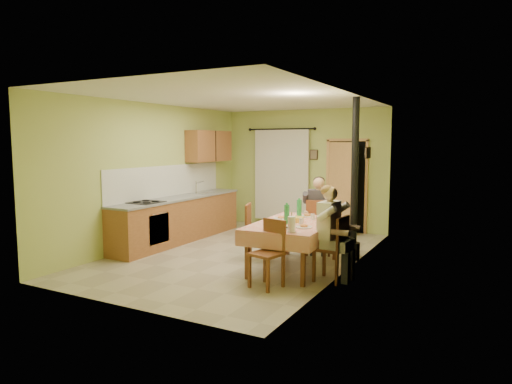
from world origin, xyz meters
The scene contains 17 objects.
floor centered at (0.00, 0.00, 0.00)m, with size 4.00×6.00×0.01m, color tan.
room_shell centered at (0.00, 0.00, 1.82)m, with size 4.04×6.04×2.82m.
kitchen_run centered at (-1.71, 0.40, 0.48)m, with size 0.64×3.64×1.56m.
upper_cabinets centered at (-1.82, 1.70, 1.95)m, with size 0.35×1.40×0.70m, color brown.
curtain centered at (-0.55, 2.90, 1.26)m, with size 1.70×0.07×2.22m.
doorway centered at (1.03, 2.89, 1.05)m, with size 0.96×0.41×2.15m.
dining_table centered at (1.23, -0.41, 0.38)m, with size 1.25×1.99×0.76m.
tableware centered at (1.25, -0.51, 0.83)m, with size 0.89×1.58×0.33m.
chair_far centered at (1.22, 0.70, 0.29)m, with size 0.58×0.58×1.01m.
chair_near centered at (1.26, -1.47, 0.29)m, with size 0.48×0.48×0.95m.
chair_right centered at (1.97, -0.77, 0.29)m, with size 0.45×0.45×0.97m.
chair_left centered at (0.45, -0.20, 0.29)m, with size 0.53×0.53×0.98m.
man_far centered at (1.22, 0.71, 0.88)m, with size 0.65×0.59×1.39m.
man_right centered at (1.96, -0.77, 0.88)m, with size 0.49×0.60×1.39m.
stove_flue centered at (1.90, 0.60, 1.02)m, with size 0.24×0.24×2.80m.
picture_back centered at (0.25, 2.97, 1.75)m, with size 0.19×0.03×0.23m, color black.
picture_right centered at (1.97, 1.20, 1.85)m, with size 0.03×0.31×0.21m, color brown.
Camera 1 is at (4.07, -7.07, 2.04)m, focal length 32.00 mm.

